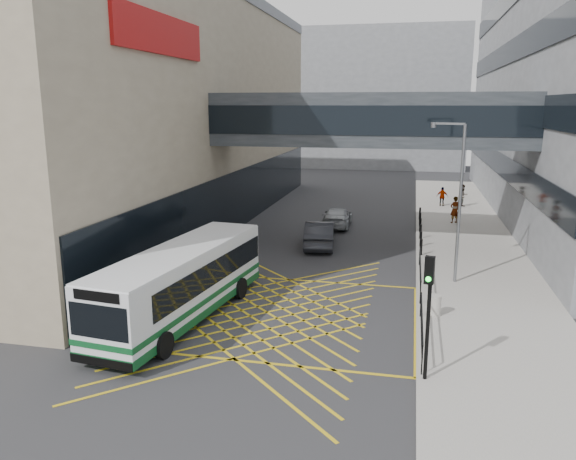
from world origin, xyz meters
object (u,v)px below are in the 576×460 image
Objects in this scene: bus at (183,281)px; traffic_light at (428,300)px; car_white at (195,267)px; pedestrian_b at (463,196)px; pedestrian_c at (442,197)px; car_dark at (320,234)px; litter_bin at (435,305)px; street_lamp at (457,193)px; pedestrian_a at (455,210)px; car_silver at (337,217)px.

bus is 2.67× the size of traffic_light.
car_white is 26.77m from pedestrian_b.
pedestrian_b reaches higher than pedestrian_c.
car_dark is (3.40, 12.48, -0.76)m from bus.
litter_bin is 0.53× the size of pedestrian_c.
traffic_light is (9.29, -3.58, 1.18)m from bus.
traffic_light reaches higher than bus.
traffic_light reaches higher than pedestrian_c.
bus is 5.07m from car_white.
street_lamp is 6.15m from litter_bin.
bus is 5.61× the size of pedestrian_a.
car_silver is 12.86m from pedestrian_b.
pedestrian_b is at bearing -133.64° from pedestrian_a.
pedestrian_a is at bearing 67.27° from bus.
bus is at bearing 26.00° from pedestrian_a.
car_white is (-1.43, 4.78, -0.89)m from bus.
car_dark is (4.83, 7.69, 0.13)m from car_white.
pedestrian_c is at bearing -120.11° from pedestrian_a.
traffic_light is 24.45m from pedestrian_a.
pedestrian_a is (2.37, 24.28, -1.63)m from traffic_light.
pedestrian_c is at bearing 148.98° from pedestrian_b.
pedestrian_b is (9.35, 15.01, 0.28)m from car_dark.
street_lamp is 4.07× the size of pedestrian_b.
car_dark is 0.68× the size of street_lamp.
litter_bin is (11.21, -2.73, -0.08)m from car_white.
car_dark is 12.22m from litter_bin.
traffic_light is (5.62, -21.95, 2.02)m from car_silver.
car_silver is at bearing 85.39° from bus.
pedestrian_a is at bearing 103.52° from pedestrian_c.
pedestrian_a reaches higher than car_silver.
street_lamp reaches higher than bus.
car_dark is 16.86m from pedestrian_c.
pedestrian_b is at bearing -139.14° from car_white.
pedestrian_a reaches higher than car_white.
pedestrian_c is (12.57, 22.68, 0.28)m from car_white.
bus is 12.95m from car_dark.
bus reaches higher than car_silver.
bus is 2.33× the size of car_silver.
pedestrian_a is 6.78m from pedestrian_c.
pedestrian_c is at bearing 86.93° from litter_bin.
pedestrian_a is (8.27, 8.23, 0.31)m from car_dark.
litter_bin is (6.37, -10.43, -0.22)m from car_dark.
car_silver is at bearing 110.50° from litter_bin.
pedestrian_b is at bearing 83.33° from litter_bin.
car_dark reaches higher than litter_bin.
car_white is 12.84m from street_lamp.
car_silver reaches higher than litter_bin.
litter_bin is 18.76m from pedestrian_a.
car_silver is 2.41× the size of pedestrian_a.
car_white is 14.52m from car_silver.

